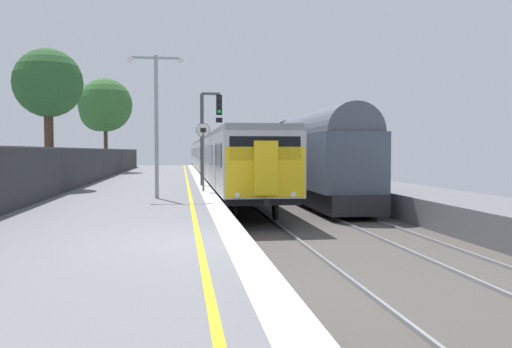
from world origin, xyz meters
TOP-DOWN VIEW (x-y plane):
  - ground at (2.64, 0.00)m, footprint 17.40×110.00m
  - commuter_train_at_platform at (2.10, 36.76)m, footprint 2.83×58.95m
  - freight_train_adjacent_track at (6.10, 35.99)m, footprint 2.60×53.04m
  - signal_gantry at (0.64, 16.80)m, footprint 1.10×0.24m
  - speed_limit_sign at (0.25, 12.89)m, footprint 0.59×0.08m
  - platform_lamp_mid at (-1.56, 9.79)m, footprint 2.00×0.20m
  - background_tree_left at (-6.92, 35.47)m, footprint 4.33×4.33m
  - background_tree_centre at (-6.74, 15.89)m, footprint 3.15×3.15m

SIDE VIEW (x-z plane):
  - ground at x=2.64m, z-range -1.21..0.00m
  - commuter_train_at_platform at x=2.10m, z-range -0.64..3.17m
  - freight_train_adjacent_track at x=6.10m, z-range -0.79..3.82m
  - speed_limit_sign at x=0.25m, z-range 0.39..3.30m
  - signal_gantry at x=0.64m, z-range 0.59..5.21m
  - platform_lamp_mid at x=-1.56m, z-range 0.50..5.69m
  - background_tree_centre at x=-6.74m, z-range 1.51..7.94m
  - background_tree_left at x=-6.92m, z-range 1.48..9.10m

